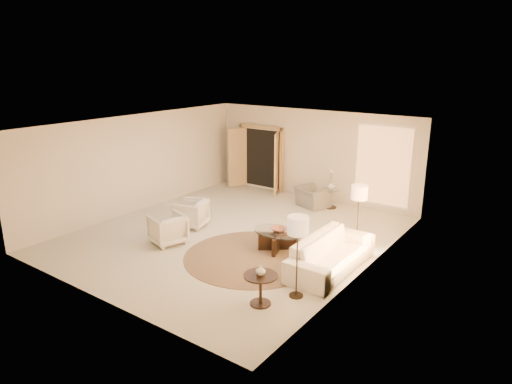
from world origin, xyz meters
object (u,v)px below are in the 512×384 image
Objects in this scene: armchair_right at (168,228)px; side_table at (330,197)px; end_vase at (261,270)px; armchair_left at (191,212)px; sofa at (331,253)px; floor_lamp_far at (298,229)px; floor_lamp_near at (359,195)px; bowl at (279,230)px; side_vase at (331,186)px; coffee_table at (278,238)px; accent_chair at (313,194)px; end_table at (261,284)px.

armchair_right is 5.13m from side_table.
armchair_left is at bearing 150.02° from end_vase.
armchair_right reaches higher than sofa.
floor_lamp_near is at bearing 90.00° from floor_lamp_far.
sofa is 1.74m from floor_lamp_far.
bowl is at bearing 82.33° from sofa.
sofa is 1.55× the size of floor_lamp_far.
floor_lamp_far is 4.46× the size of bowl.
side_vase is at bearing 180.00° from side_table.
accent_chair is at bearing 105.74° from coffee_table.
coffee_table is at bearing 72.62° from armchair_left.
end_table is at bearing -64.42° from bowl.
floor_lamp_near is at bearing 83.55° from end_vase.
end_vase is at bearing -75.23° from side_vase.
bowl is 3.57m from side_vase.
armchair_right is at bearing 93.33° from accent_chair.
end_vase is (2.01, -5.57, 0.28)m from accent_chair.
end_vase is (1.08, -2.25, 0.39)m from coffee_table.
floor_lamp_far is at bearing -90.00° from floor_lamp_near.
bowl is at bearing 72.62° from armchair_left.
end_table is 0.27m from end_vase.
armchair_left is at bearing 87.95° from sofa.
coffee_table is 4.35× the size of bowl.
floor_lamp_near is at bearing 86.89° from armchair_left.
side_vase reaches higher than coffee_table.
side_table is 5.60m from floor_lamp_far.
floor_lamp_near is at bearing 83.55° from end_table.
armchair_left is 0.50× the size of floor_lamp_far.
armchair_left is at bearing -178.89° from coffee_table.
side_table reaches higher than coffee_table.
end_vase reaches higher than coffee_table.
armchair_left is at bearing -164.62° from floor_lamp_near.
floor_lamp_near is 0.98× the size of floor_lamp_far.
sofa reaches higher than side_table.
end_vase is 5.99m from side_vase.
end_table is at bearing 91.21° from armchair_right.
sofa is 2.12m from end_vase.
coffee_table is at bearing -142.95° from floor_lamp_near.
side_table is 0.34m from side_vase.
armchair_left is 0.51× the size of coffee_table.
sofa is 4.20m from armchair_left.
sofa is at bearing -7.53° from coffee_table.
coffee_table is 6.89× the size of side_vase.
end_vase is at bearing -96.45° from floor_lamp_near.
armchair_right is at bearing -153.22° from bowl.
accent_chair is at bearing -154.97° from side_table.
coffee_table is 2.50m from end_table.
sofa is 13.09× the size of end_vase.
end_table is 3.50m from floor_lamp_near.
armchair_right is at bearing -149.06° from floor_lamp_near.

